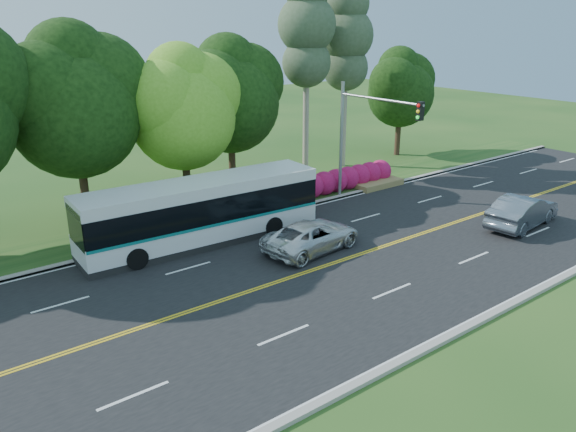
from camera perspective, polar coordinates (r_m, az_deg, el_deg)
ground at (r=25.81m, az=5.53°, el=-4.52°), size 120.00×120.00×0.00m
road at (r=25.80m, az=5.54°, el=-4.50°), size 60.00×14.00×0.02m
curb_north at (r=30.99m, az=-3.46°, el=-0.16°), size 60.00×0.30×0.15m
curb_south at (r=21.70m, az=18.66°, el=-10.20°), size 60.00×0.30×0.15m
grass_verge at (r=32.47m, az=-5.30°, el=0.67°), size 60.00×4.00×0.10m
lane_markings at (r=25.74m, az=5.38°, el=-4.53°), size 57.60×13.82×0.00m
tree_row at (r=31.51m, az=-16.95°, el=11.84°), size 44.70×9.10×13.84m
bougainvillea_hedge at (r=35.81m, az=5.17°, el=3.57°), size 9.50×2.25×1.50m
traffic_signal at (r=32.53m, az=7.77°, el=9.02°), size 0.42×6.10×7.00m
transit_bus at (r=27.47m, az=-8.75°, el=0.35°), size 12.03×3.13×3.12m
sedan at (r=32.03m, az=22.70°, el=0.46°), size 5.24×2.31×1.67m
suv at (r=26.56m, az=2.45°, el=-2.02°), size 5.37×2.94×1.42m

